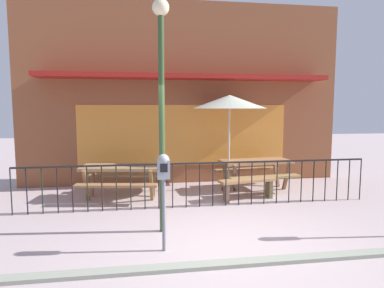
# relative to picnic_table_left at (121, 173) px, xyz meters

# --- Properties ---
(ground) EXTENTS (40.00, 40.00, 0.00)m
(ground) POSITION_rel_picnic_table_left_xyz_m (1.70, -3.03, -0.61)
(ground) COLOR #B7A3A3
(pub_storefront) EXTENTS (8.99, 1.33, 5.03)m
(pub_storefront) POSITION_rel_picnic_table_left_xyz_m (1.70, 1.70, 1.90)
(pub_storefront) COLOR #5A2D1A
(pub_storefront) RESTS_ON ground
(patio_fence_front) EXTENTS (7.58, 0.04, 0.97)m
(patio_fence_front) POSITION_rel_picnic_table_left_xyz_m (1.70, -0.95, 0.05)
(patio_fence_front) COLOR black
(patio_fence_front) RESTS_ON ground
(picnic_table_left) EXTENTS (1.98, 1.60, 0.79)m
(picnic_table_left) POSITION_rel_picnic_table_left_xyz_m (0.00, 0.00, 0.00)
(picnic_table_left) COLOR #997851
(picnic_table_left) RESTS_ON ground
(picnic_table_right) EXTENTS (1.93, 1.54, 0.79)m
(picnic_table_right) POSITION_rel_picnic_table_left_xyz_m (3.41, 0.34, 0.00)
(picnic_table_right) COLOR #A2714A
(picnic_table_right) RESTS_ON ground
(patio_umbrella) EXTENTS (1.86, 1.86, 2.44)m
(patio_umbrella) POSITION_rel_picnic_table_left_xyz_m (2.71, 0.41, 1.65)
(patio_umbrella) COLOR black
(patio_umbrella) RESTS_ON ground
(patio_bench) EXTENTS (1.44, 0.58, 0.48)m
(patio_bench) POSITION_rel_picnic_table_left_xyz_m (2.92, -0.54, -0.26)
(patio_bench) COLOR #A7764B
(patio_bench) RESTS_ON ground
(parking_meter_near) EXTENTS (0.18, 0.17, 1.46)m
(parking_meter_near) POSITION_rel_picnic_table_left_xyz_m (0.79, -3.07, 0.52)
(parking_meter_near) COLOR slate
(parking_meter_near) RESTS_ON ground
(street_lamp) EXTENTS (0.28, 0.28, 3.88)m
(street_lamp) POSITION_rel_picnic_table_left_xyz_m (0.82, -2.27, 1.93)
(street_lamp) COLOR #304925
(street_lamp) RESTS_ON ground
(curb_edge) EXTENTS (12.59, 0.20, 0.11)m
(curb_edge) POSITION_rel_picnic_table_left_xyz_m (1.70, -3.69, -0.61)
(curb_edge) COLOR gray
(curb_edge) RESTS_ON ground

